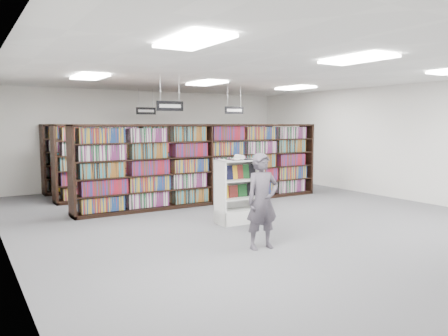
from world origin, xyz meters
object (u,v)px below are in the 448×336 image
open_book (240,158)px  shopper (262,201)px  bookshelf_row_near (207,164)px  endcap_display (238,201)px

open_book → shopper: size_ratio=0.35×
bookshelf_row_near → shopper: (-1.25, -4.15, -0.23)m
bookshelf_row_near → endcap_display: (-0.52, -2.30, -0.58)m
bookshelf_row_near → open_book: 2.46m
endcap_display → shopper: (-0.73, -1.85, 0.34)m
bookshelf_row_near → open_book: bearing=-102.6°
bookshelf_row_near → shopper: bearing=-106.8°
endcap_display → open_book: 0.93m
bookshelf_row_near → endcap_display: bookshelf_row_near is taller
shopper → open_book: bearing=74.3°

